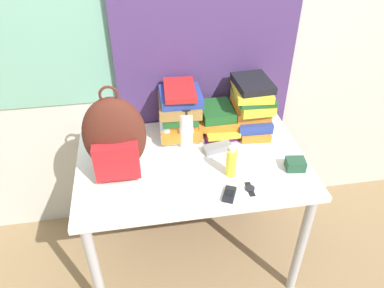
{
  "coord_description": "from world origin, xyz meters",
  "views": [
    {
      "loc": [
        -0.24,
        -1.09,
        1.97
      ],
      "look_at": [
        0.0,
        0.38,
        0.86
      ],
      "focal_mm": 35.0,
      "sensor_mm": 36.0,
      "label": 1
    }
  ],
  "objects_px": {
    "backpack": "(115,138)",
    "sports_bottle": "(186,128)",
    "wristwatch": "(250,189)",
    "camera_pouch": "(295,164)",
    "book_stack_right": "(252,105)",
    "sunscreen_bottle": "(231,162)",
    "sunglasses_case": "(217,148)",
    "book_stack_center": "(217,120)",
    "cell_phone": "(229,194)",
    "book_stack_left": "(180,113)",
    "water_bottle": "(167,130)"
  },
  "relations": [
    {
      "from": "book_stack_right",
      "to": "book_stack_left",
      "type": "bearing_deg",
      "value": 179.76
    },
    {
      "from": "sunscreen_bottle",
      "to": "cell_phone",
      "type": "distance_m",
      "value": 0.16
    },
    {
      "from": "sunscreen_bottle",
      "to": "wristwatch",
      "type": "height_order",
      "value": "sunscreen_bottle"
    },
    {
      "from": "book_stack_center",
      "to": "sports_bottle",
      "type": "relative_size",
      "value": 1.2
    },
    {
      "from": "cell_phone",
      "to": "wristwatch",
      "type": "relative_size",
      "value": 1.17
    },
    {
      "from": "book_stack_right",
      "to": "sports_bottle",
      "type": "height_order",
      "value": "book_stack_right"
    },
    {
      "from": "book_stack_center",
      "to": "cell_phone",
      "type": "relative_size",
      "value": 2.44
    },
    {
      "from": "book_stack_right",
      "to": "sunglasses_case",
      "type": "distance_m",
      "value": 0.32
    },
    {
      "from": "water_bottle",
      "to": "cell_phone",
      "type": "xyz_separation_m",
      "value": [
        0.23,
        -0.45,
        -0.08
      ]
    },
    {
      "from": "sports_bottle",
      "to": "wristwatch",
      "type": "bearing_deg",
      "value": -58.64
    },
    {
      "from": "sports_bottle",
      "to": "sunscreen_bottle",
      "type": "relative_size",
      "value": 1.34
    },
    {
      "from": "book_stack_right",
      "to": "sunscreen_bottle",
      "type": "relative_size",
      "value": 1.83
    },
    {
      "from": "book_stack_left",
      "to": "sunglasses_case",
      "type": "distance_m",
      "value": 0.28
    },
    {
      "from": "water_bottle",
      "to": "wristwatch",
      "type": "xyz_separation_m",
      "value": [
        0.34,
        -0.43,
        -0.08
      ]
    },
    {
      "from": "wristwatch",
      "to": "cell_phone",
      "type": "bearing_deg",
      "value": -167.46
    },
    {
      "from": "camera_pouch",
      "to": "sunscreen_bottle",
      "type": "bearing_deg",
      "value": 178.2
    },
    {
      "from": "camera_pouch",
      "to": "backpack",
      "type": "bearing_deg",
      "value": 171.14
    },
    {
      "from": "cell_phone",
      "to": "sunglasses_case",
      "type": "xyz_separation_m",
      "value": [
        0.02,
        0.34,
        0.01
      ]
    },
    {
      "from": "book_stack_right",
      "to": "camera_pouch",
      "type": "distance_m",
      "value": 0.42
    },
    {
      "from": "backpack",
      "to": "cell_phone",
      "type": "bearing_deg",
      "value": -28.34
    },
    {
      "from": "sunscreen_bottle",
      "to": "cell_phone",
      "type": "xyz_separation_m",
      "value": [
        -0.04,
        -0.14,
        -0.07
      ]
    },
    {
      "from": "book_stack_left",
      "to": "sunglasses_case",
      "type": "xyz_separation_m",
      "value": [
        0.17,
        -0.18,
        -0.13
      ]
    },
    {
      "from": "book_stack_center",
      "to": "camera_pouch",
      "type": "distance_m",
      "value": 0.5
    },
    {
      "from": "backpack",
      "to": "sunglasses_case",
      "type": "distance_m",
      "value": 0.54
    },
    {
      "from": "camera_pouch",
      "to": "wristwatch",
      "type": "height_order",
      "value": "camera_pouch"
    },
    {
      "from": "book_stack_center",
      "to": "water_bottle",
      "type": "height_order",
      "value": "water_bottle"
    },
    {
      "from": "sports_bottle",
      "to": "sunglasses_case",
      "type": "xyz_separation_m",
      "value": [
        0.15,
        -0.08,
        -0.09
      ]
    },
    {
      "from": "backpack",
      "to": "wristwatch",
      "type": "relative_size",
      "value": 4.87
    },
    {
      "from": "backpack",
      "to": "sunscreen_bottle",
      "type": "height_order",
      "value": "backpack"
    },
    {
      "from": "book_stack_left",
      "to": "water_bottle",
      "type": "xyz_separation_m",
      "value": [
        -0.08,
        -0.06,
        -0.06
      ]
    },
    {
      "from": "book_stack_left",
      "to": "camera_pouch",
      "type": "bearing_deg",
      "value": -36.48
    },
    {
      "from": "sunscreen_bottle",
      "to": "wristwatch",
      "type": "bearing_deg",
      "value": -61.65
    },
    {
      "from": "book_stack_left",
      "to": "sunscreen_bottle",
      "type": "bearing_deg",
      "value": -62.75
    },
    {
      "from": "book_stack_left",
      "to": "wristwatch",
      "type": "height_order",
      "value": "book_stack_left"
    },
    {
      "from": "book_stack_left",
      "to": "book_stack_center",
      "type": "bearing_deg",
      "value": -0.41
    },
    {
      "from": "sports_bottle",
      "to": "sunglasses_case",
      "type": "relative_size",
      "value": 1.43
    },
    {
      "from": "book_stack_left",
      "to": "cell_phone",
      "type": "bearing_deg",
      "value": -73.63
    },
    {
      "from": "sunscreen_bottle",
      "to": "sunglasses_case",
      "type": "bearing_deg",
      "value": 96.46
    },
    {
      "from": "sunglasses_case",
      "to": "backpack",
      "type": "bearing_deg",
      "value": -171.78
    },
    {
      "from": "backpack",
      "to": "sports_bottle",
      "type": "bearing_deg",
      "value": 22.85
    },
    {
      "from": "book_stack_right",
      "to": "backpack",
      "type": "bearing_deg",
      "value": -161.45
    },
    {
      "from": "camera_pouch",
      "to": "sports_bottle",
      "type": "bearing_deg",
      "value": 150.43
    },
    {
      "from": "book_stack_center",
      "to": "wristwatch",
      "type": "bearing_deg",
      "value": -84.09
    },
    {
      "from": "camera_pouch",
      "to": "book_stack_left",
      "type": "bearing_deg",
      "value": 143.52
    },
    {
      "from": "sunglasses_case",
      "to": "camera_pouch",
      "type": "distance_m",
      "value": 0.41
    },
    {
      "from": "book_stack_center",
      "to": "wristwatch",
      "type": "distance_m",
      "value": 0.5
    },
    {
      "from": "book_stack_right",
      "to": "water_bottle",
      "type": "bearing_deg",
      "value": -172.53
    },
    {
      "from": "book_stack_center",
      "to": "wristwatch",
      "type": "xyz_separation_m",
      "value": [
        0.05,
        -0.49,
        -0.07
      ]
    },
    {
      "from": "backpack",
      "to": "water_bottle",
      "type": "height_order",
      "value": "backpack"
    },
    {
      "from": "book_stack_right",
      "to": "water_bottle",
      "type": "distance_m",
      "value": 0.49
    }
  ]
}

